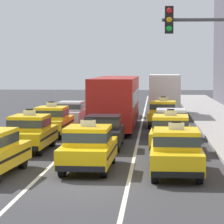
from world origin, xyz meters
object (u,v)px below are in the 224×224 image
object	(u,v)px
sedan_center_second	(104,130)
taxi_right_nearest	(176,151)
sedan_center_fourth	(121,106)
taxi_left_second	(30,132)
sedan_right_third	(171,122)
taxi_right_second	(170,132)
bus_center_third	(116,100)
taxi_left_third	(52,121)
taxi_center_nearest	(88,147)
sedan_left_fourth	(71,112)
box_truck_right_fifth	(164,94)
taxi_right_fourth	(163,113)

from	to	relation	value
sedan_center_second	taxi_right_nearest	size ratio (longest dim) A/B	0.94
sedan_center_second	sedan_center_fourth	world-z (taller)	same
taxi_left_second	sedan_right_third	distance (m)	8.69
taxi_right_second	taxi_right_nearest	bearing A→B (deg)	-89.66
bus_center_third	taxi_left_third	bearing A→B (deg)	-127.91
taxi_center_nearest	sedan_right_third	distance (m)	10.99
taxi_left_third	sedan_left_fourth	distance (m)	6.39
sedan_center_second	taxi_right_nearest	world-z (taller)	taxi_right_nearest
taxi_left_third	taxi_right_second	world-z (taller)	same
taxi_center_nearest	taxi_right_second	xyz separation A→B (m)	(3.21, 5.18, 0.00)
taxi_left_third	taxi_right_nearest	world-z (taller)	same
sedan_center_fourth	taxi_right_second	bearing A→B (deg)	-79.89
sedan_center_fourth	taxi_right_nearest	distance (m)	24.91
taxi_left_second	sedan_right_third	bearing A→B (deg)	40.36
sedan_left_fourth	taxi_center_nearest	world-z (taller)	taxi_center_nearest
taxi_left_second	sedan_center_second	distance (m)	3.52
taxi_left_third	taxi_right_second	bearing A→B (deg)	-40.20
sedan_left_fourth	taxi_right_nearest	bearing A→B (deg)	-70.60
taxi_right_second	sedan_right_third	world-z (taller)	taxi_right_second
taxi_center_nearest	sedan_center_fourth	xyz separation A→B (m)	(-0.12, 23.82, -0.03)
bus_center_third	taxi_right_second	world-z (taller)	bus_center_third
sedan_center_second	bus_center_third	size ratio (longest dim) A/B	0.38
sedan_center_fourth	box_truck_right_fifth	world-z (taller)	box_truck_right_fifth
taxi_center_nearest	box_truck_right_fifth	world-z (taller)	box_truck_right_fifth
taxi_left_second	taxi_right_second	xyz separation A→B (m)	(6.46, 0.34, 0.00)
box_truck_right_fifth	taxi_right_second	bearing A→B (deg)	-90.10
taxi_left_third	sedan_left_fourth	xyz separation A→B (m)	(0.19, 6.38, -0.03)
taxi_left_third	sedan_center_second	size ratio (longest dim) A/B	1.07
bus_center_third	taxi_right_second	distance (m)	10.25
sedan_center_fourth	sedan_right_third	size ratio (longest dim) A/B	1.00
taxi_right_nearest	box_truck_right_fifth	bearing A→B (deg)	90.00
taxi_right_second	sedan_right_third	distance (m)	5.29
taxi_right_nearest	taxi_left_third	bearing A→B (deg)	119.46
bus_center_third	taxi_right_fourth	world-z (taller)	bus_center_third
taxi_right_nearest	taxi_left_second	bearing A→B (deg)	138.76
taxi_right_nearest	sedan_right_third	bearing A→B (deg)	89.38
taxi_left_third	bus_center_third	distance (m)	5.48
taxi_left_second	taxi_left_third	world-z (taller)	same
taxi_left_third	bus_center_third	bearing A→B (deg)	52.09
sedan_center_fourth	taxi_right_nearest	world-z (taller)	taxi_right_nearest
taxi_center_nearest	taxi_right_fourth	size ratio (longest dim) A/B	0.99
taxi_left_second	sedan_right_third	world-z (taller)	taxi_left_second
sedan_left_fourth	taxi_left_third	bearing A→B (deg)	-91.74
sedan_center_fourth	box_truck_right_fifth	distance (m)	3.57
sedan_right_third	taxi_center_nearest	bearing A→B (deg)	-107.84
taxi_left_second	taxi_left_third	bearing A→B (deg)	89.90
taxi_right_fourth	taxi_left_third	bearing A→B (deg)	-136.89
sedan_center_fourth	taxi_right_fourth	bearing A→B (deg)	-66.66
taxi_right_nearest	taxi_right_second	distance (m)	6.03
sedan_center_fourth	taxi_right_second	world-z (taller)	taxi_right_second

